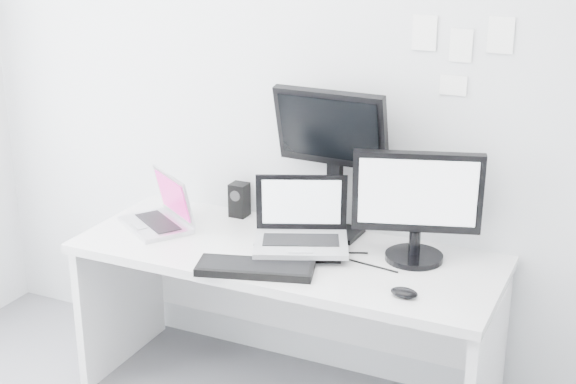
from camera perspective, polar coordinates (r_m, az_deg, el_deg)
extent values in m
plane|color=silver|center=(3.55, 2.25, 7.18)|extent=(3.60, 0.00, 3.60)
cube|color=silver|center=(3.60, -0.16, -9.44)|extent=(1.80, 0.70, 0.73)
cube|color=#BABABF|center=(3.68, -9.34, -0.61)|extent=(0.42, 0.40, 0.25)
cube|color=black|center=(3.79, -3.41, -0.54)|extent=(0.08, 0.08, 0.16)
cube|color=#A4A5AA|center=(3.35, 0.92, -1.81)|extent=(0.47, 0.43, 0.32)
cube|color=black|center=(3.50, 3.11, 2.20)|extent=(0.50, 0.20, 0.67)
cube|color=black|center=(3.30, 8.97, -0.92)|extent=(0.57, 0.38, 0.47)
cube|color=black|center=(3.24, -2.30, -5.34)|extent=(0.49, 0.29, 0.03)
ellipsoid|color=black|center=(3.07, 8.11, -6.97)|extent=(0.11, 0.07, 0.03)
cube|color=white|center=(3.35, 9.50, 10.90)|extent=(0.10, 0.00, 0.14)
cube|color=white|center=(3.32, 11.98, 9.97)|extent=(0.09, 0.00, 0.13)
cube|color=white|center=(3.29, 14.62, 10.55)|extent=(0.10, 0.00, 0.14)
cube|color=white|center=(3.36, 11.46, 7.31)|extent=(0.11, 0.00, 0.08)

